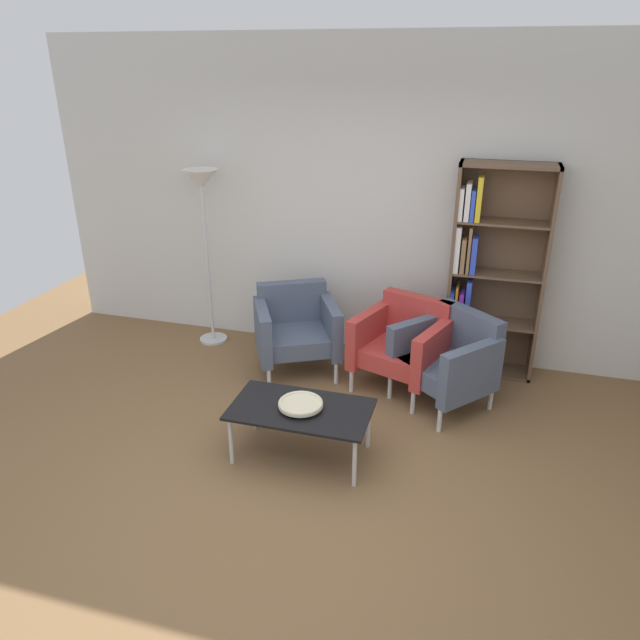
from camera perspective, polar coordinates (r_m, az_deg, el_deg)
The scene contains 9 objects.
ground_plane at distance 4.12m, azimuth -2.92°, elevation -16.91°, with size 8.32×8.32×0.00m, color brown.
plaster_back_panel at distance 5.64m, azimuth 4.95°, elevation 11.04°, with size 6.40×0.12×2.90m, color silver.
bookshelf_tall at distance 5.48m, azimuth 15.57°, elevation 4.24°, with size 0.80×0.30×1.90m.
coffee_table_low at distance 4.31m, azimuth -1.84°, elevation -8.74°, with size 1.00×0.56×0.40m.
decorative_bowl at distance 4.27m, azimuth -1.86°, elevation -7.99°, with size 0.32×0.32×0.05m.
armchair_corner_red at distance 5.48m, azimuth -2.31°, elevation -0.74°, with size 0.92×0.90×0.78m.
armchair_near_window at distance 5.23m, azimuth 7.97°, elevation -2.19°, with size 0.89×0.85×0.78m.
armchair_spare_guest at distance 5.05m, azimuth 12.13°, elevation -3.53°, with size 0.95×0.94×0.78m.
floor_lamp_torchiere at distance 5.83m, azimuth -11.12°, elevation 11.09°, with size 0.32×0.32×1.74m.
Camera 1 is at (1.05, -2.94, 2.68)m, focal length 33.58 mm.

